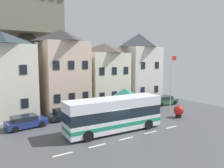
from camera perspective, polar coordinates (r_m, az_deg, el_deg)
name	(u,v)px	position (r m, az deg, el deg)	size (l,w,h in m)	color
ground_plane	(115,133)	(21.58, 0.88, -12.91)	(40.00, 60.00, 0.07)	#4C4F51
townhouse_01	(3,75)	(29.56, -26.84, 2.15)	(6.73, 6.97, 10.48)	silver
townhouse_02	(62,70)	(31.06, -13.01, 3.59)	(5.87, 6.62, 11.25)	beige
townhouse_03	(105,74)	(33.46, -1.95, 2.53)	(6.22, 5.50, 9.58)	silver
townhouse_04	(139,67)	(37.55, 7.11, 4.41)	(6.01, 5.71, 11.50)	silver
hilltop_castle	(27,58)	(48.70, -21.61, 6.39)	(32.23, 32.23, 19.47)	#61594B
transit_bus	(114,115)	(21.58, 0.58, -8.13)	(10.09, 3.12, 3.36)	white
bus_shelter	(125,93)	(26.48, 3.33, -2.51)	(3.60, 3.60, 3.61)	#473D33
parked_car_00	(141,105)	(31.27, 7.75, -5.50)	(4.07, 2.28, 1.29)	navy
parked_car_01	(26,122)	(24.65, -21.89, -9.26)	(4.19, 2.34, 1.30)	navy
parked_car_03	(110,109)	(28.58, -0.65, -6.56)	(4.49, 1.98, 1.33)	slate
parked_car_04	(164,100)	(35.09, 13.68, -4.24)	(4.42, 2.03, 1.37)	#2D5A38
parked_car_05	(67,114)	(26.67, -11.90, -7.69)	(4.46, 2.05, 1.33)	black
pedestrian_00	(141,111)	(27.07, 7.79, -6.99)	(0.35, 0.32, 1.50)	#38332D
pedestrian_01	(142,112)	(26.27, 7.83, -7.47)	(0.33, 0.29, 1.57)	#38332D
pedestrian_02	(132,112)	(26.03, 5.31, -7.48)	(0.30, 0.33, 1.54)	black
public_bench	(99,112)	(27.67, -3.40, -7.42)	(1.65, 0.48, 0.87)	brown
flagpole	(171,79)	(30.54, 15.45, 1.17)	(0.95, 0.10, 7.65)	silver
harbour_buoy	(179,111)	(27.97, 17.24, -6.83)	(1.24, 1.24, 1.49)	black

